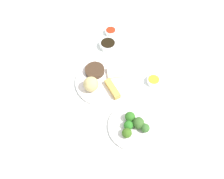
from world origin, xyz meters
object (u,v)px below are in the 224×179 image
object	(u,v)px
sauce_ramekin_hot_mustard	(153,81)
broccoli_plate	(134,126)
soy_sauce_bowl	(108,45)
main_plate	(103,82)
sauce_ramekin_sweet_and_sour	(111,32)

from	to	relation	value
sauce_ramekin_hot_mustard	broccoli_plate	bearing A→B (deg)	66.64
soy_sauce_bowl	main_plate	bearing A→B (deg)	86.46
broccoli_plate	sauce_ramekin_hot_mustard	world-z (taller)	sauce_ramekin_hot_mustard
soy_sauce_bowl	sauce_ramekin_sweet_and_sour	size ratio (longest dim) A/B	1.43
soy_sauce_bowl	sauce_ramekin_hot_mustard	world-z (taller)	soy_sauce_bowl
sauce_ramekin_sweet_and_sour	sauce_ramekin_hot_mustard	xyz separation A→B (m)	(-0.23, 0.36, 0.00)
soy_sauce_bowl	sauce_ramekin_sweet_and_sour	bearing A→B (deg)	-96.85
main_plate	sauce_ramekin_sweet_and_sour	distance (m)	0.36
soy_sauce_bowl	broccoli_plate	bearing A→B (deg)	104.87
soy_sauce_bowl	sauce_ramekin_sweet_and_sour	world-z (taller)	soy_sauce_bowl
soy_sauce_bowl	sauce_ramekin_hot_mustard	bearing A→B (deg)	134.34
main_plate	sauce_ramekin_sweet_and_sour	bearing A→B (deg)	-94.53
broccoli_plate	sauce_ramekin_hot_mustard	xyz separation A→B (m)	(-0.11, -0.25, 0.01)
main_plate	soy_sauce_bowl	world-z (taller)	soy_sauce_bowl
broccoli_plate	sauce_ramekin_sweet_and_sour	bearing A→B (deg)	-78.87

